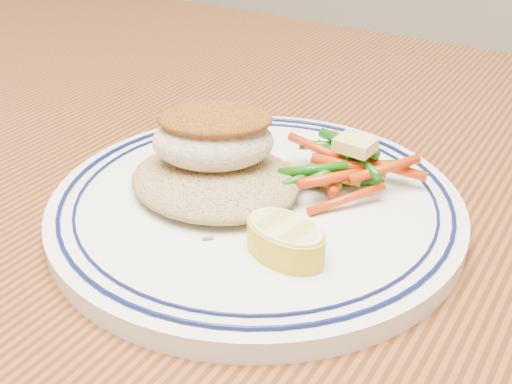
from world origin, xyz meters
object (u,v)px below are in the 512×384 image
object	(u,v)px
vegetable_pile	(341,166)
plate	(256,205)
fish_fillet	(213,136)
lemon_wedge	(285,238)
dining_table	(277,305)
rice_pilaf	(215,176)

from	to	relation	value
vegetable_pile	plate	bearing A→B (deg)	-129.02
fish_fillet	lemon_wedge	size ratio (longest dim) A/B	1.74
plate	vegetable_pile	bearing A→B (deg)	50.98
plate	fish_fillet	xyz separation A→B (m)	(-0.04, 0.00, 0.04)
dining_table	lemon_wedge	bearing A→B (deg)	-57.52
rice_pilaf	fish_fillet	bearing A→B (deg)	127.48
rice_pilaf	vegetable_pile	bearing A→B (deg)	39.02
rice_pilaf	lemon_wedge	xyz separation A→B (m)	(0.08, -0.04, 0.00)
fish_fillet	vegetable_pile	world-z (taller)	fish_fillet
fish_fillet	vegetable_pile	size ratio (longest dim) A/B	0.99
plate	lemon_wedge	xyz separation A→B (m)	(0.05, -0.05, 0.02)
fish_fillet	lemon_wedge	distance (m)	0.10
plate	fish_fillet	world-z (taller)	fish_fillet
vegetable_pile	lemon_wedge	distance (m)	0.10
plate	rice_pilaf	distance (m)	0.03
dining_table	fish_fillet	distance (m)	0.16
lemon_wedge	rice_pilaf	bearing A→B (deg)	152.76
dining_table	vegetable_pile	size ratio (longest dim) A/B	14.13
dining_table	vegetable_pile	distance (m)	0.13
lemon_wedge	vegetable_pile	bearing A→B (deg)	95.56
fish_fillet	vegetable_pile	distance (m)	0.09
rice_pilaf	lemon_wedge	world-z (taller)	rice_pilaf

